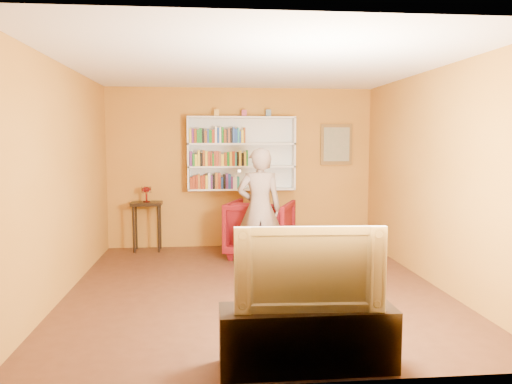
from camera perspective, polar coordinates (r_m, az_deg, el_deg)
room_shell at (r=6.09m, az=-0.12°, el=-1.61°), size 5.30×5.80×2.88m
bookshelf at (r=8.44m, az=-1.70°, el=4.40°), size 1.80×0.29×1.23m
books_row_lower at (r=8.33m, az=-4.71°, el=1.16°), size 0.81×0.18×0.27m
books_row_middle at (r=8.32m, az=-4.27°, el=3.79°), size 0.96×0.19×0.26m
books_row_upper at (r=8.31m, az=-4.47°, el=6.41°), size 0.92×0.18×0.26m
ornament_left at (r=8.37m, az=-4.53°, el=9.00°), size 0.08×0.08×0.11m
ornament_centre at (r=8.39m, az=-1.37°, el=8.99°), size 0.08×0.08×0.11m
ornament_right at (r=8.43m, az=1.41°, el=9.00°), size 0.08×0.08×0.12m
framed_painting at (r=8.76m, az=9.16°, el=5.40°), size 0.55×0.05×0.70m
console_table at (r=8.39m, az=-12.37°, el=-2.07°), size 0.50×0.38×0.81m
ruby_lustre at (r=8.36m, az=-12.42°, el=0.12°), size 0.16×0.16×0.25m
armchair at (r=7.83m, az=0.51°, el=-4.17°), size 1.23×1.24×0.89m
person at (r=7.02m, az=0.40°, el=-1.92°), size 0.64×0.43×1.71m
game_remote at (r=6.59m, az=-1.95°, el=2.45°), size 0.04×0.15×0.04m
tv_cabinet at (r=4.14m, az=5.87°, el=-16.25°), size 1.39×0.42×0.50m
television at (r=3.96m, az=5.96°, el=-8.42°), size 1.16×0.21×0.67m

